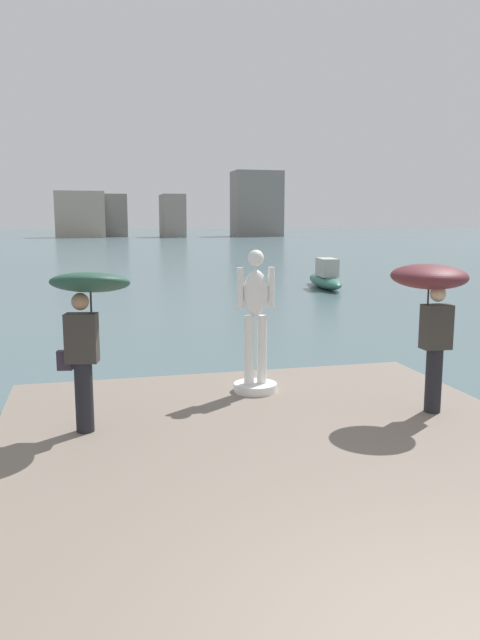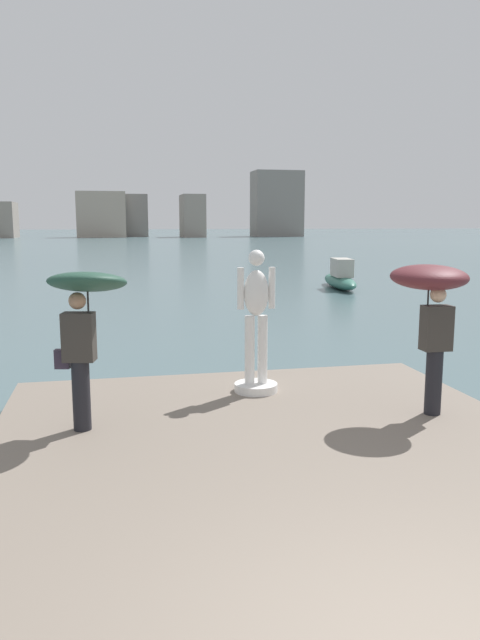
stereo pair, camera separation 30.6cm
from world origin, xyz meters
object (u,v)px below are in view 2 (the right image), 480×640
statue_white_figure (256,331)px  onlooker_right (431,295)px  boat_near (340,278)px  onlooker_left (84,308)px

statue_white_figure → onlooker_right: 2.60m
statue_white_figure → boat_near: (7.94, 16.84, -0.88)m
onlooker_right → statue_white_figure: bearing=142.3°
statue_white_figure → boat_near: bearing=64.8°
statue_white_figure → onlooker_right: size_ratio=1.06×
onlooker_left → boat_near: size_ratio=0.43×
onlooker_left → statue_white_figure: bearing=26.5°
statue_white_figure → boat_near: 18.64m
onlooker_left → onlooker_right: onlooker_left is taller
statue_white_figure → onlooker_right: (1.99, -1.54, 0.68)m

